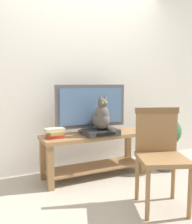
# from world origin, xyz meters

# --- Properties ---
(ground_plane) EXTENTS (12.00, 12.00, 0.00)m
(ground_plane) POSITION_xyz_m (0.00, 0.00, 0.00)
(ground_plane) COLOR #ADA393
(back_wall) EXTENTS (7.00, 0.12, 2.80)m
(back_wall) POSITION_xyz_m (0.00, 0.94, 1.40)
(back_wall) COLOR silver
(back_wall) RESTS_ON ground
(tv_stand) EXTENTS (1.34, 0.44, 0.55)m
(tv_stand) POSITION_xyz_m (0.01, 0.47, 0.38)
(tv_stand) COLOR olive
(tv_stand) RESTS_ON ground
(tv) EXTENTS (0.95, 0.20, 0.62)m
(tv) POSITION_xyz_m (0.01, 0.55, 0.88)
(tv) COLOR #4C4C51
(tv) RESTS_ON tv_stand
(media_box) EXTENTS (0.42, 0.30, 0.07)m
(media_box) POSITION_xyz_m (0.05, 0.37, 0.59)
(media_box) COLOR #2D2D30
(media_box) RESTS_ON tv_stand
(cat) EXTENTS (0.20, 0.37, 0.44)m
(cat) POSITION_xyz_m (0.05, 0.35, 0.78)
(cat) COLOR #514C47
(cat) RESTS_ON media_box
(wooden_chair) EXTENTS (0.57, 0.57, 0.95)m
(wooden_chair) POSITION_xyz_m (0.26, -0.47, 0.56)
(wooden_chair) COLOR olive
(wooden_chair) RESTS_ON ground
(book_stack) EXTENTS (0.23, 0.17, 0.11)m
(book_stack) POSITION_xyz_m (-0.50, 0.46, 0.61)
(book_stack) COLOR #B2332D
(book_stack) RESTS_ON tv_stand
(potted_plant) EXTENTS (0.41, 0.41, 0.73)m
(potted_plant) POSITION_xyz_m (1.00, 0.27, 0.44)
(potted_plant) COLOR #47474C
(potted_plant) RESTS_ON ground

